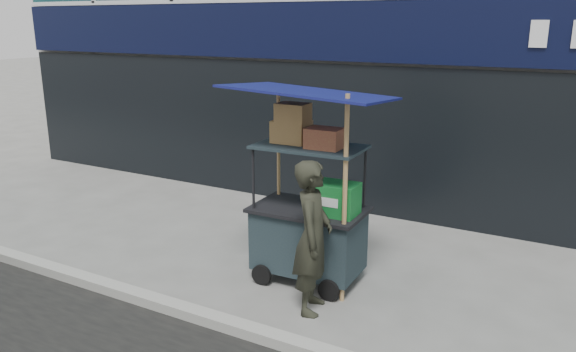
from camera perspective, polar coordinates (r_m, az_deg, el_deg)
The scene contains 4 objects.
ground at distance 6.15m, azimuth -4.81°, elevation -14.50°, with size 80.00×80.00×0.00m, color slate.
curb at distance 5.97m, azimuth -5.93°, elevation -14.81°, with size 80.00×0.18×0.12m, color gray.
vendor_cart at distance 6.68m, azimuth 2.24°, elevation -3.99°, with size 1.81×1.31×2.39m.
vendor_man at distance 6.00m, azimuth 2.53°, elevation -6.25°, with size 0.62×0.40×1.69m, color black.
Camera 1 is at (3.02, -4.38, 3.07)m, focal length 35.00 mm.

